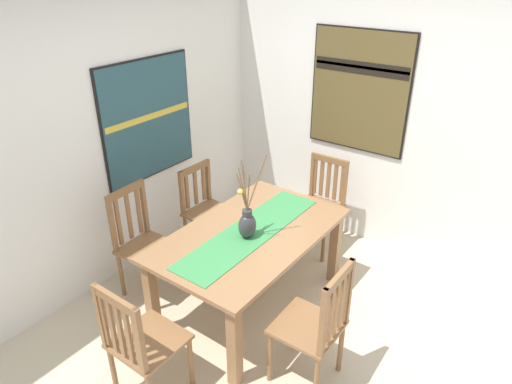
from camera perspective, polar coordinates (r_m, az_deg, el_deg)
name	(u,v)px	position (r m, az deg, el deg)	size (l,w,h in m)	color
ground_plane	(286,351)	(3.71, 3.74, -19.07)	(6.40, 6.40, 0.03)	beige
wall_back	(105,132)	(4.09, -18.28, 7.06)	(6.40, 0.12, 2.70)	silver
wall_side	(400,117)	(4.47, 17.49, 8.86)	(0.12, 6.40, 2.70)	silver
dining_table	(251,243)	(3.69, -0.68, -6.39)	(1.60, 0.97, 0.73)	#8E6642
table_runner	(250,232)	(3.63, -0.69, -4.95)	(1.47, 0.36, 0.01)	#388447
centerpiece_vase	(247,223)	(3.51, -1.11, -3.86)	(0.18, 0.19, 0.69)	#333338
chair_0	(317,324)	(3.17, 7.55, -15.99)	(0.43, 0.43, 0.98)	brown
chair_1	(140,342)	(3.14, -14.18, -17.59)	(0.42, 0.42, 0.95)	brown
chair_2	(143,242)	(4.05, -13.88, -6.08)	(0.44, 0.44, 0.98)	brown
chair_3	(321,202)	(4.59, 8.07, -1.25)	(0.42, 0.42, 0.94)	brown
chair_4	(207,210)	(4.48, -6.14, -2.19)	(0.43, 0.43, 0.91)	brown
painting_on_back_wall	(148,119)	(4.28, -13.27, 8.78)	(1.02, 0.05, 1.08)	black
painting_on_side_wall	(359,91)	(4.49, 12.70, 12.13)	(0.05, 0.97, 1.13)	black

